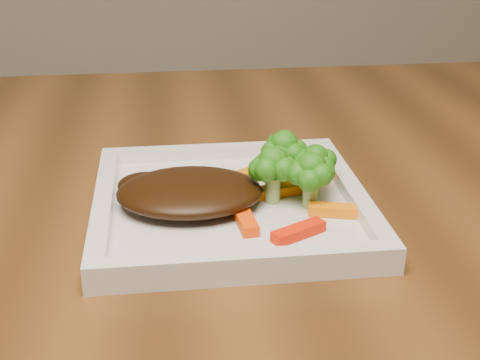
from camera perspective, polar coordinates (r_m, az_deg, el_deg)
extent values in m
cube|color=silver|center=(0.68, -0.84, -2.44)|extent=(0.27, 0.27, 0.01)
ellipsoid|color=black|center=(0.67, -4.30, -1.01)|extent=(0.15, 0.12, 0.03)
cube|color=red|center=(0.61, 5.01, -4.39)|extent=(0.05, 0.04, 0.01)
cube|color=orange|center=(0.66, 8.38, -2.57)|extent=(0.06, 0.03, 0.01)
cube|color=#FF3F04|center=(0.63, 0.40, -3.34)|extent=(0.02, 0.06, 0.01)
cube|color=#FF5D04|center=(0.73, 6.16, 0.57)|extent=(0.06, 0.02, 0.01)
cube|color=orange|center=(0.73, 0.78, 0.51)|extent=(0.06, 0.04, 0.01)
cube|color=orange|center=(0.69, 3.56, -0.85)|extent=(0.06, 0.03, 0.01)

